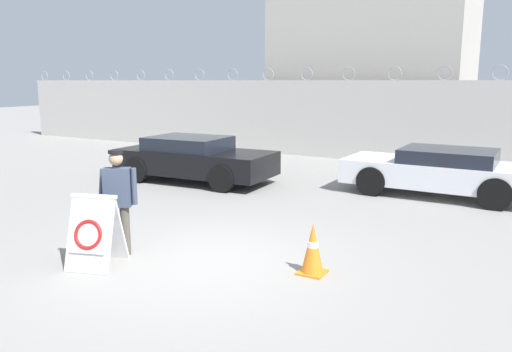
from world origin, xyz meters
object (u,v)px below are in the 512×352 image
parked_car_rear_sedan (439,171)px  barricade_sign (94,231)px  parked_car_front_coupe (194,159)px  security_guard (118,198)px  traffic_cone_near (313,248)px

parked_car_rear_sedan → barricade_sign: bearing=65.1°
parked_car_front_coupe → parked_car_rear_sedan: parked_car_front_coupe is taller
barricade_sign → security_guard: 0.69m
security_guard → parked_car_front_coupe: size_ratio=0.38×
traffic_cone_near → security_guard: bearing=-165.6°
parked_car_rear_sedan → security_guard: bearing=63.0°
barricade_sign → security_guard: (-0.05, 0.57, 0.40)m
barricade_sign → parked_car_front_coupe: parked_car_front_coupe is taller
parked_car_front_coupe → parked_car_rear_sedan: size_ratio=1.00×
security_guard → traffic_cone_near: security_guard is taller
barricade_sign → parked_car_front_coupe: bearing=95.4°
parked_car_front_coupe → parked_car_rear_sedan: 6.44m
barricade_sign → traffic_cone_near: bearing=6.5°
security_guard → parked_car_rear_sedan: 7.92m
barricade_sign → security_guard: security_guard is taller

